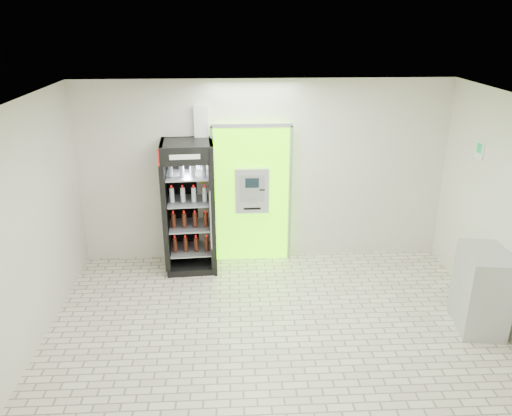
{
  "coord_description": "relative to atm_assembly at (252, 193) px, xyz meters",
  "views": [
    {
      "loc": [
        -0.53,
        -5.29,
        3.91
      ],
      "look_at": [
        -0.19,
        1.2,
        1.38
      ],
      "focal_mm": 35.0,
      "sensor_mm": 36.0,
      "label": 1
    }
  ],
  "objects": [
    {
      "name": "exit_sign",
      "position": [
        3.19,
        -1.01,
        0.95
      ],
      "size": [
        0.02,
        0.22,
        0.26
      ],
      "color": "white",
      "rests_on": "room_shell"
    },
    {
      "name": "atm_assembly",
      "position": [
        0.0,
        0.0,
        0.0
      ],
      "size": [
        1.3,
        0.24,
        2.33
      ],
      "color": "#5BEA00",
      "rests_on": "ground"
    },
    {
      "name": "beverage_cooler",
      "position": [
        -1.0,
        -0.27,
        -0.16
      ],
      "size": [
        0.84,
        0.78,
        2.11
      ],
      "rotation": [
        0.0,
        0.0,
        0.07
      ],
      "color": "black",
      "rests_on": "ground"
    },
    {
      "name": "room_shell",
      "position": [
        0.2,
        -2.41,
        0.67
      ],
      "size": [
        6.0,
        6.0,
        6.0
      ],
      "color": "silver",
      "rests_on": "ground"
    },
    {
      "name": "steel_cabinet",
      "position": [
        2.92,
        -2.17,
        -0.63
      ],
      "size": [
        0.68,
        0.9,
        1.09
      ],
      "rotation": [
        0.0,
        0.0,
        -0.16
      ],
      "color": "#AFB2B7",
      "rests_on": "ground"
    },
    {
      "name": "ground",
      "position": [
        0.2,
        -2.41,
        -1.17
      ],
      "size": [
        6.0,
        6.0,
        0.0
      ],
      "primitive_type": "plane",
      "color": "beige",
      "rests_on": "ground"
    },
    {
      "name": "pillar",
      "position": [
        -0.78,
        0.04,
        0.13
      ],
      "size": [
        0.22,
        0.11,
        2.6
      ],
      "color": "silver",
      "rests_on": "ground"
    }
  ]
}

